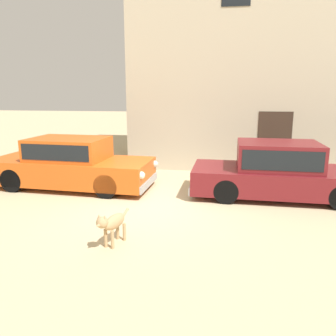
% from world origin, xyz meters
% --- Properties ---
extents(ground_plane, '(80.00, 80.00, 0.00)m').
position_xyz_m(ground_plane, '(0.00, 0.00, 0.00)').
color(ground_plane, tan).
extents(parked_sedan_nearest, '(4.86, 2.04, 1.45)m').
position_xyz_m(parked_sedan_nearest, '(-2.53, 1.22, 0.71)').
color(parked_sedan_nearest, '#D15619').
rests_on(parked_sedan_nearest, ground_plane).
extents(parked_sedan_second, '(4.65, 1.92, 1.46)m').
position_xyz_m(parked_sedan_second, '(3.26, 1.15, 0.72)').
color(parked_sedan_second, maroon).
rests_on(parked_sedan_second, ground_plane).
extents(apartment_block, '(14.51, 5.50, 8.74)m').
position_xyz_m(apartment_block, '(5.71, 6.54, 4.37)').
color(apartment_block, '#BCB299').
rests_on(apartment_block, ground_plane).
extents(stray_dog_spotted, '(0.39, 0.97, 0.69)m').
position_xyz_m(stray_dog_spotted, '(-0.16, -2.31, 0.43)').
color(stray_dog_spotted, tan).
rests_on(stray_dog_spotted, ground_plane).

